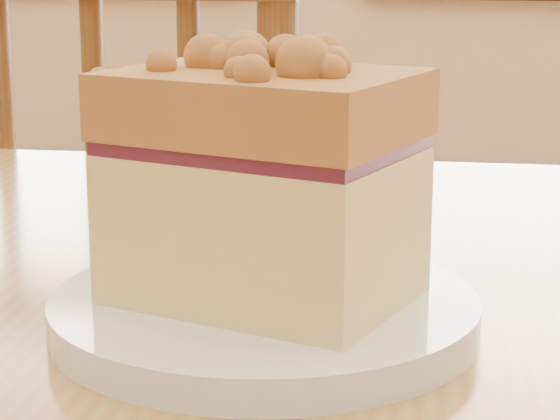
# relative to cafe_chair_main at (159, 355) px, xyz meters

# --- Properties ---
(cafe_chair_main) EXTENTS (0.44, 0.44, 0.96)m
(cafe_chair_main) POSITION_rel_cafe_chair_main_xyz_m (0.00, 0.00, 0.00)
(cafe_chair_main) COLOR brown
(cafe_chair_main) RESTS_ON ground
(plate) EXTENTS (0.21, 0.21, 0.02)m
(plate) POSITION_rel_cafe_chair_main_xyz_m (0.29, -0.59, 0.27)
(plate) COLOR white
(plate) RESTS_ON cafe_table_main
(cake_slice) EXTENTS (0.16, 0.13, 0.13)m
(cake_slice) POSITION_rel_cafe_chair_main_xyz_m (0.29, -0.59, 0.34)
(cake_slice) COLOR #FFE190
(cake_slice) RESTS_ON plate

